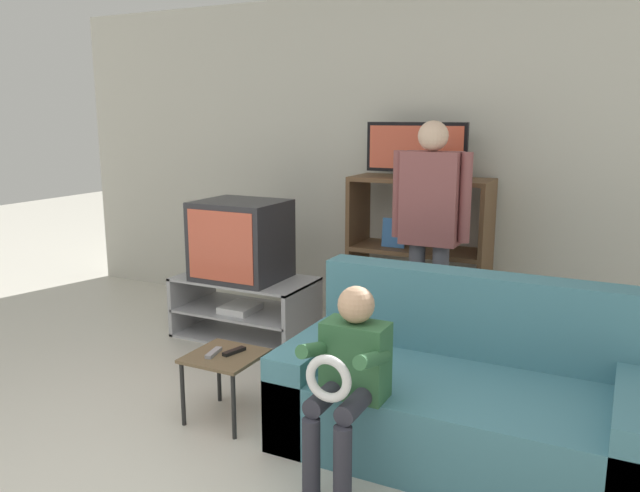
# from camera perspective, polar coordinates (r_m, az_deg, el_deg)

# --- Properties ---
(wall_back) EXTENTS (6.40, 0.06, 2.60)m
(wall_back) POSITION_cam_1_polar(r_m,az_deg,el_deg) (5.03, 7.30, 7.61)
(wall_back) COLOR beige
(wall_back) RESTS_ON ground_plane
(tv_stand) EXTENTS (1.03, 0.57, 0.46)m
(tv_stand) POSITION_cam_1_polar(r_m,az_deg,el_deg) (4.82, -6.86, -5.60)
(tv_stand) COLOR #A8A8AD
(tv_stand) RESTS_ON ground_plane
(television_main) EXTENTS (0.63, 0.55, 0.59)m
(television_main) POSITION_cam_1_polar(r_m,az_deg,el_deg) (4.69, -7.23, 0.55)
(television_main) COLOR #2D2D33
(television_main) RESTS_ON tv_stand
(media_shelf) EXTENTS (1.03, 0.42, 1.21)m
(media_shelf) POSITION_cam_1_polar(r_m,az_deg,el_deg) (4.78, 8.98, -0.92)
(media_shelf) COLOR brown
(media_shelf) RESTS_ON ground_plane
(television_flat) EXTENTS (0.76, 0.20, 0.40)m
(television_flat) POSITION_cam_1_polar(r_m,az_deg,el_deg) (4.65, 8.76, 8.50)
(television_flat) COLOR black
(television_flat) RESTS_ON media_shelf
(snack_table) EXTENTS (0.38, 0.38, 0.38)m
(snack_table) POSITION_cam_1_polar(r_m,az_deg,el_deg) (3.52, -8.68, -10.60)
(snack_table) COLOR brown
(snack_table) RESTS_ON ground_plane
(remote_control_black) EXTENTS (0.07, 0.15, 0.02)m
(remote_control_black) POSITION_cam_1_polar(r_m,az_deg,el_deg) (3.51, -7.86, -9.52)
(remote_control_black) COLOR black
(remote_control_black) RESTS_ON snack_table
(remote_control_white) EXTENTS (0.06, 0.15, 0.02)m
(remote_control_white) POSITION_cam_1_polar(r_m,az_deg,el_deg) (3.51, -9.71, -9.59)
(remote_control_white) COLOR gray
(remote_control_white) RESTS_ON snack_table
(couch) EXTENTS (1.78, 0.93, 0.84)m
(couch) POSITION_cam_1_polar(r_m,az_deg,el_deg) (3.32, 13.17, -13.19)
(couch) COLOR teal
(couch) RESTS_ON ground_plane
(person_standing_adult) EXTENTS (0.53, 0.20, 1.63)m
(person_standing_adult) POSITION_cam_1_polar(r_m,az_deg,el_deg) (4.21, 10.04, 2.50)
(person_standing_adult) COLOR #4C4C56
(person_standing_adult) RESTS_ON ground_plane
(person_seated_child) EXTENTS (0.33, 0.43, 0.91)m
(person_seated_child) POSITION_cam_1_polar(r_m,az_deg,el_deg) (2.86, 2.59, -11.37)
(person_seated_child) COLOR #2D2D38
(person_seated_child) RESTS_ON ground_plane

